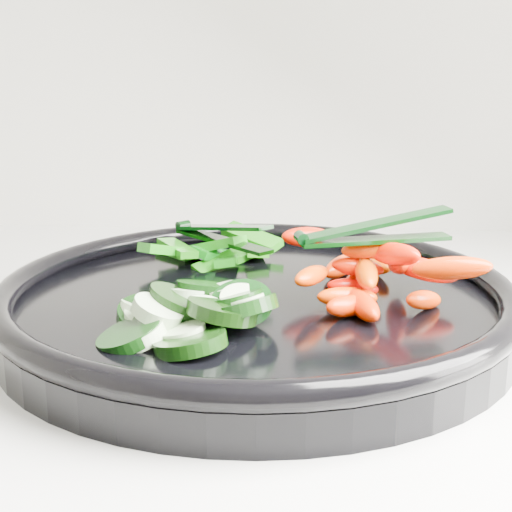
{
  "coord_description": "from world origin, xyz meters",
  "views": [
    {
      "loc": [
        -0.53,
        1.17,
        1.12
      ],
      "look_at": [
        -0.56,
        1.67,
        0.99
      ],
      "focal_mm": 50.0,
      "sensor_mm": 36.0,
      "label": 1
    }
  ],
  "objects": [
    {
      "name": "veggie_tray",
      "position": [
        -0.56,
        1.67,
        0.95
      ],
      "size": [
        0.4,
        0.4,
        0.04
      ],
      "color": "black",
      "rests_on": "counter"
    },
    {
      "name": "cucumber_pile",
      "position": [
        -0.6,
        1.6,
        0.96
      ],
      "size": [
        0.13,
        0.13,
        0.04
      ],
      "color": "black",
      "rests_on": "veggie_tray"
    },
    {
      "name": "carrot_pile",
      "position": [
        -0.47,
        1.66,
        0.97
      ],
      "size": [
        0.14,
        0.15,
        0.05
      ],
      "color": "#FF2E00",
      "rests_on": "veggie_tray"
    },
    {
      "name": "pepper_pile",
      "position": [
        -0.6,
        1.76,
        0.96
      ],
      "size": [
        0.12,
        0.1,
        0.04
      ],
      "color": "#16690A",
      "rests_on": "veggie_tray"
    },
    {
      "name": "tong_carrot",
      "position": [
        -0.47,
        1.66,
        1.0
      ],
      "size": [
        0.11,
        0.05,
        0.02
      ],
      "color": "black",
      "rests_on": "carrot_pile"
    },
    {
      "name": "tong_pepper",
      "position": [
        -0.59,
        1.76,
        0.98
      ],
      "size": [
        0.09,
        0.09,
        0.02
      ],
      "color": "black",
      "rests_on": "pepper_pile"
    }
  ]
}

